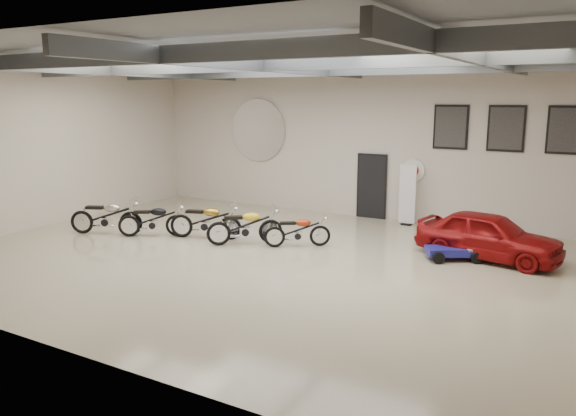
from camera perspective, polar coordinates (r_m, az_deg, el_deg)
The scene contains 19 objects.
floor at distance 14.18m, azimuth -2.43°, elevation -5.18°, with size 16.00×12.00×0.01m, color tan.
ceiling at distance 13.64m, azimuth -2.61°, elevation 15.41°, with size 16.00×12.00×0.01m, color slate.
back_wall at distance 19.00m, azimuth 7.28°, elevation 6.59°, with size 16.00×0.02×5.00m, color beige.
left_wall at distance 19.18m, azimuth -23.25°, elevation 5.82°, with size 0.02×12.00×5.00m, color beige.
ceiling_beams at distance 13.62m, azimuth -2.60°, elevation 14.36°, with size 15.80×11.80×0.32m, color #595D60, non-canonical shape.
door at distance 18.94m, azimuth 8.51°, elevation 2.12°, with size 0.92×0.08×2.10m, color black.
logo_plaque at distance 20.81m, azimuth -3.06°, elevation 7.88°, with size 2.30×0.06×1.16m, color silver, non-canonical shape.
poster_left at distance 17.99m, azimuth 16.21°, elevation 7.90°, with size 1.05×0.08×1.35m, color black, non-canonical shape.
poster_mid at distance 17.67m, azimuth 21.29°, elevation 7.54°, with size 1.05×0.08×1.35m, color black, non-canonical shape.
poster_right at distance 17.50m, azimuth 26.49°, elevation 7.10°, with size 1.05×0.08×1.35m, color black, non-canonical shape.
oil_sign at distance 18.39m, azimuth 12.64°, elevation 3.75°, with size 0.72×0.10×0.72m, color white, non-canonical shape.
banner_stand at distance 18.08m, azimuth 12.04°, elevation 1.27°, with size 0.52×0.21×1.92m, color white, non-canonical shape.
motorcycle_silver at distance 17.41m, azimuth -18.01°, elevation -0.75°, with size 2.15×0.67×1.12m, color silver, non-canonical shape.
motorcycle_black at distance 16.78m, azimuth -13.60°, elevation -1.12°, with size 1.96×0.61×1.02m, color silver, non-canonical shape.
motorcycle_gold at distance 16.22m, azimuth -8.39°, elevation -1.22°, with size 2.09×0.65×1.09m, color silver, non-canonical shape.
motorcycle_yellow at distance 15.47m, azimuth -4.42°, elevation -1.77°, with size 2.05×0.64×1.07m, color silver, non-canonical shape.
motorcycle_red at distance 15.19m, azimuth 0.96°, elevation -2.26°, with size 1.77×0.55×0.92m, color silver, non-canonical shape.
go_kart at distance 14.63m, azimuth 17.07°, elevation -3.93°, with size 1.68×0.75×0.61m, color navy, non-canonical shape.
vintage_car at distance 14.88m, azimuth 19.70°, elevation -2.65°, with size 3.54×1.43×1.21m, color maroon.
Camera 1 is at (7.29, -11.48, 3.99)m, focal length 35.00 mm.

